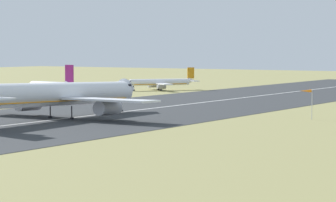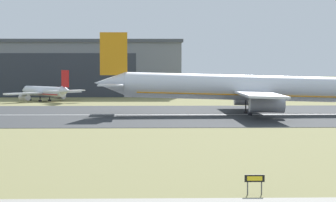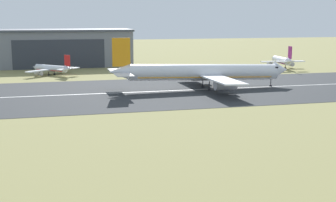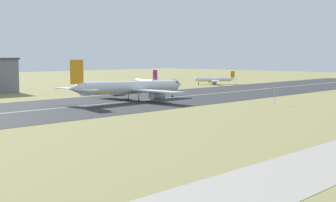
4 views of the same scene
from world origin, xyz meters
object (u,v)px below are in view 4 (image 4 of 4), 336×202
Objects in this scene: airplane_landing at (132,88)px; airplane_parked_centre at (214,80)px; windsock_pole at (271,88)px; airplane_parked_far_east at (146,82)px.

airplane_landing reaches higher than airplane_parked_centre.
airplane_parked_centre is at bearing 48.35° from windsock_pole.
airplane_landing is 67.48m from airplane_parked_far_east.
airplane_parked_far_east is at bearing 75.07° from windsock_pole.
airplane_parked_centre is at bearing -4.76° from airplane_parked_far_east.
airplane_landing is 109.08m from airplane_parked_centre.
airplane_parked_centre reaches higher than windsock_pole.
airplane_parked_far_east is (49.77, 45.53, -1.72)m from airplane_landing.
airplane_landing is 9.10× the size of windsock_pole.
airplane_parked_far_east is 3.28× the size of windsock_pole.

